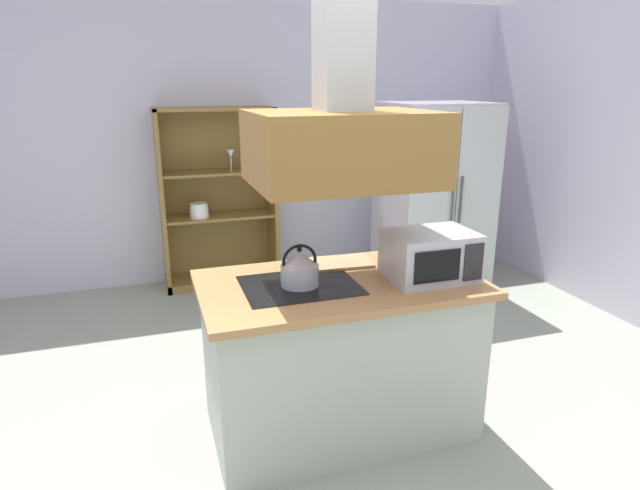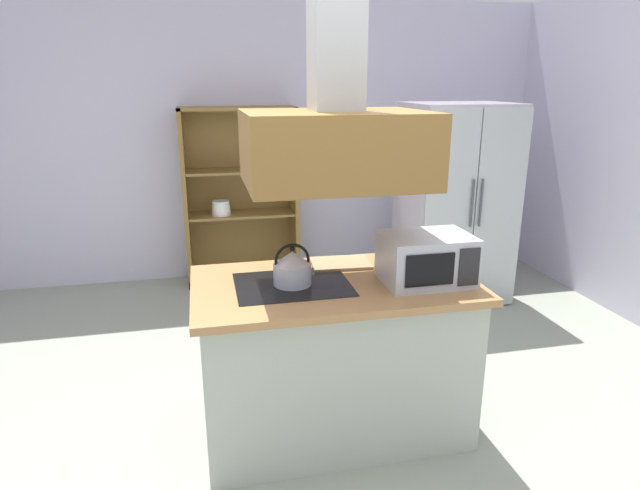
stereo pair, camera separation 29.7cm
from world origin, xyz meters
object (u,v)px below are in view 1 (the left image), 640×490
at_px(kettle, 300,269).
at_px(cutting_board, 341,263).
at_px(refrigerator, 433,201).
at_px(dish_cabinet, 218,208).
at_px(microwave, 430,255).

bearing_deg(kettle, cutting_board, 38.23).
bearing_deg(refrigerator, cutting_board, -134.39).
bearing_deg(dish_cabinet, refrigerator, -25.12).
relative_size(refrigerator, microwave, 3.81).
height_order(cutting_board, microwave, microwave).
bearing_deg(refrigerator, kettle, -135.63).
bearing_deg(dish_cabinet, cutting_board, -80.21).
distance_m(dish_cabinet, cutting_board, 2.38).
bearing_deg(cutting_board, dish_cabinet, 99.79).
distance_m(dish_cabinet, microwave, 2.84).
relative_size(dish_cabinet, microwave, 3.70).
bearing_deg(cutting_board, microwave, -44.95).
xyz_separation_m(dish_cabinet, kettle, (0.08, -2.60, 0.25)).
xyz_separation_m(kettle, cutting_board, (0.33, 0.26, -0.09)).
bearing_deg(kettle, refrigerator, 44.37).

